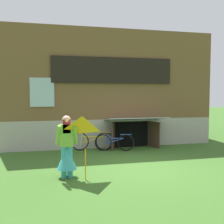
# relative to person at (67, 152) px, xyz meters

# --- Properties ---
(ground_plane) EXTENTS (60.00, 60.00, 0.00)m
(ground_plane) POSITION_rel_person_xyz_m (2.10, 0.54, -0.69)
(ground_plane) COLOR #386023
(log_house) EXTENTS (8.79, 6.40, 4.81)m
(log_house) POSITION_rel_person_xyz_m (2.10, 6.18, 1.72)
(log_house) COLOR #9E998E
(log_house) RESTS_ON ground_plane
(person) EXTENTS (0.61, 0.52, 1.64)m
(person) POSITION_rel_person_xyz_m (0.00, 0.00, 0.00)
(person) COLOR teal
(person) RESTS_ON ground_plane
(kite) EXTENTS (0.79, 0.81, 1.56)m
(kite) POSITION_rel_person_xyz_m (0.35, -0.51, 0.60)
(kite) COLOR orange
(kite) RESTS_ON ground_plane
(bicycle_blue) EXTENTS (1.48, 0.41, 0.69)m
(bicycle_blue) POSITION_rel_person_xyz_m (2.00, 2.89, -0.35)
(bicycle_blue) COLOR black
(bicycle_blue) RESTS_ON ground_plane
(bicycle_yellow) EXTENTS (1.65, 0.41, 0.76)m
(bicycle_yellow) POSITION_rel_person_xyz_m (1.18, 3.16, -0.32)
(bicycle_yellow) COLOR black
(bicycle_yellow) RESTS_ON ground_plane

